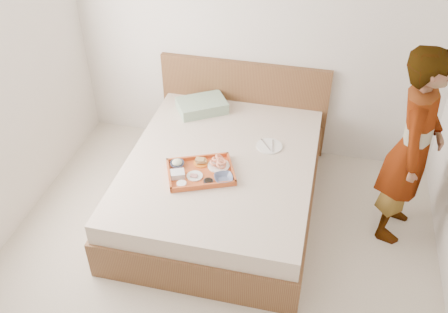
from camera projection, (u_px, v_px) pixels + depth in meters
name	position (u px, v px, depth m)	size (l,w,h in m)	color
ground	(203.00, 298.00, 3.69)	(3.50, 4.00, 0.01)	beige
wall_back	(258.00, 27.00, 4.42)	(3.50, 0.01, 2.60)	silver
bed	(221.00, 184.00, 4.31)	(1.65, 2.00, 0.53)	brown
headboard	(244.00, 105.00, 4.93)	(1.65, 0.06, 0.95)	brown
pillow	(202.00, 106.00, 4.72)	(0.45, 0.30, 0.11)	#98B897
tray	(201.00, 172.00, 3.99)	(0.53, 0.38, 0.05)	#CB592D
prawn_plate	(219.00, 166.00, 4.06)	(0.18, 0.18, 0.01)	white
navy_bowl_big	(223.00, 178.00, 3.91)	(0.15, 0.15, 0.04)	#192644
sauce_dish	(208.00, 182.00, 3.88)	(0.08, 0.08, 0.03)	black
meat_plate	(195.00, 176.00, 3.95)	(0.13, 0.13, 0.01)	white
bread_plate	(201.00, 163.00, 4.09)	(0.13, 0.13, 0.01)	orange
salad_bowl	(177.00, 164.00, 4.05)	(0.12, 0.12, 0.04)	#192644
plastic_tub	(178.00, 174.00, 3.94)	(0.11, 0.09, 0.05)	silver
cheese_round	(182.00, 184.00, 3.86)	(0.08, 0.08, 0.03)	white
dinner_plate	(269.00, 146.00, 4.29)	(0.23, 0.23, 0.01)	white
person	(412.00, 148.00, 3.76)	(0.61, 0.40, 1.67)	beige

